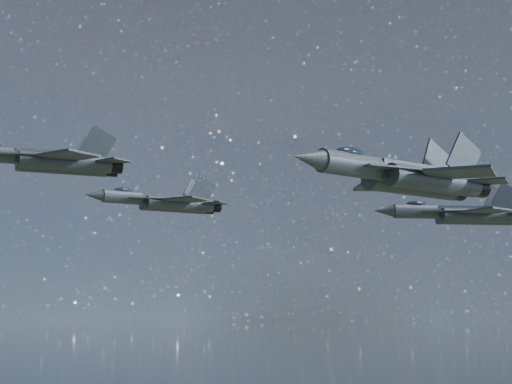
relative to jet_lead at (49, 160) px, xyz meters
name	(u,v)px	position (x,y,z in m)	size (l,w,h in m)	color
jet_lead	(49,160)	(0.00, 0.00, 0.00)	(17.39, 12.44, 4.45)	#2D3539
jet_left	(166,202)	(17.28, 20.21, -0.38)	(17.84, 12.52, 4.50)	#2D3539
jet_right	(409,177)	(23.66, -23.83, -3.74)	(20.08, 13.64, 5.05)	#2D3539
jet_slot	(465,214)	(42.73, -4.76, -3.53)	(17.14, 11.58, 4.32)	#2D3539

